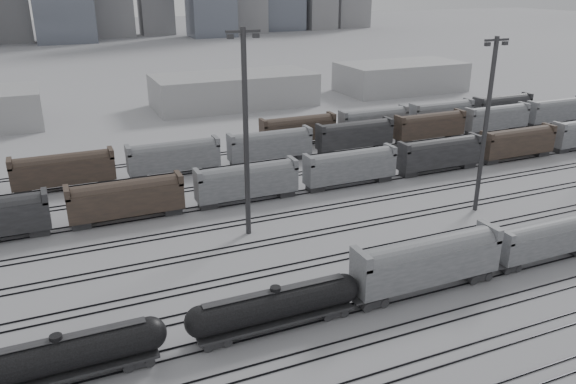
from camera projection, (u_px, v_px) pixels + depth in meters
name	position (u px, v px, depth m)	size (l,w,h in m)	color
ground	(434.00, 294.00, 57.86)	(900.00, 900.00, 0.00)	#B3B3B8
tracks	(350.00, 228.00, 72.81)	(220.00, 71.50, 0.16)	black
tank_car_a	(59.00, 357.00, 44.48)	(17.15, 2.86, 4.24)	black
tank_car_b	(276.00, 306.00, 51.41)	(17.00, 2.83, 4.20)	black
hopper_car_a	(427.00, 260.00, 57.21)	(16.49, 3.28, 5.90)	black
hopper_car_b	(546.00, 238.00, 63.60)	(13.37, 2.66, 4.78)	black
light_mast_b	(246.00, 131.00, 66.86)	(4.07, 0.65, 25.43)	#343336
light_mast_c	(486.00, 122.00, 74.40)	(3.79, 0.61, 23.69)	#343336
bg_string_near	(350.00, 168.00, 87.23)	(151.00, 3.00, 5.60)	gray
bg_string_mid	(355.00, 136.00, 104.66)	(151.00, 3.00, 5.60)	black
bg_string_far	(408.00, 118.00, 118.02)	(66.00, 3.00, 5.60)	#4B3A2F
warehouse_mid	(234.00, 90.00, 141.49)	(40.00, 18.00, 8.00)	#A7A7A9
warehouse_right	(401.00, 77.00, 160.11)	(35.00, 18.00, 8.00)	#A7A7A9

